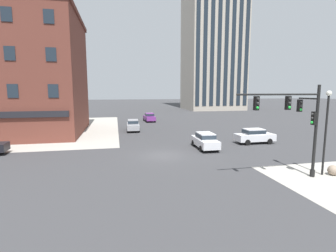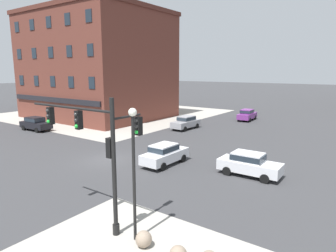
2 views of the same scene
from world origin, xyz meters
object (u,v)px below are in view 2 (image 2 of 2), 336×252
at_px(car_cross_eastbound, 249,163).
at_px(car_cross_westbound, 247,114).
at_px(bollard_sphere_curb_a, 144,239).
at_px(car_main_southbound_far, 36,123).
at_px(traffic_signal_main, 99,144).
at_px(car_main_southbound_near, 165,153).
at_px(car_main_northbound_near, 186,122).
at_px(street_lamp_corner_near, 134,161).

distance_m(car_cross_eastbound, car_cross_westbound, 24.73).
bearing_deg(bollard_sphere_curb_a, car_cross_eastbound, 87.78).
bearing_deg(car_main_southbound_far, traffic_signal_main, -24.38).
xyz_separation_m(car_main_southbound_near, car_cross_westbound, (-2.54, 24.49, 0.00)).
height_order(car_main_northbound_near, car_main_southbound_far, same).
xyz_separation_m(traffic_signal_main, street_lamp_corner_near, (2.15, -0.01, -0.40)).
relative_size(car_cross_eastbound, car_cross_westbound, 0.98).
bearing_deg(car_main_northbound_near, car_cross_westbound, 70.50).
bearing_deg(car_cross_westbound, car_main_southbound_far, -129.51).
xyz_separation_m(bollard_sphere_curb_a, street_lamp_corner_near, (-0.68, 0.22, 3.33)).
bearing_deg(car_main_northbound_near, traffic_signal_main, -67.15).
bearing_deg(bollard_sphere_curb_a, car_main_southbound_far, 157.47).
bearing_deg(bollard_sphere_curb_a, car_cross_westbound, 104.06).
xyz_separation_m(car_main_northbound_near, car_cross_eastbound, (12.91, -11.97, 0.00)).
bearing_deg(street_lamp_corner_near, car_cross_eastbound, 84.20).
xyz_separation_m(car_main_southbound_near, car_main_southbound_far, (-21.37, 1.65, 0.00)).
xyz_separation_m(traffic_signal_main, bollard_sphere_curb_a, (2.83, -0.23, -3.72)).
bearing_deg(street_lamp_corner_near, car_cross_westbound, 103.06).
bearing_deg(car_main_southbound_far, car_main_northbound_near, 38.29).
height_order(bollard_sphere_curb_a, car_cross_eastbound, car_cross_eastbound).
bearing_deg(car_cross_westbound, car_cross_eastbound, -68.67).
distance_m(car_main_southbound_near, car_cross_westbound, 24.62).
distance_m(bollard_sphere_curb_a, car_main_southbound_far, 29.67).
bearing_deg(street_lamp_corner_near, car_main_northbound_near, 117.24).
height_order(traffic_signal_main, car_main_northbound_near, traffic_signal_main).
xyz_separation_m(bollard_sphere_curb_a, car_main_southbound_near, (-6.02, 9.72, 0.56)).
bearing_deg(bollard_sphere_curb_a, car_main_northbound_near, 118.34).
height_order(car_main_northbound_near, car_main_southbound_near, same).
xyz_separation_m(car_cross_eastbound, car_cross_westbound, (-9.00, 23.04, 0.00)).
bearing_deg(traffic_signal_main, street_lamp_corner_near, -0.25).
bearing_deg(car_cross_eastbound, car_main_northbound_near, 137.17).
distance_m(street_lamp_corner_near, car_main_southbound_near, 11.24).
bearing_deg(traffic_signal_main, car_cross_eastbound, 73.42).
xyz_separation_m(car_main_southbound_far, car_cross_westbound, (18.83, 22.84, 0.00)).
xyz_separation_m(car_main_northbound_near, car_main_southbound_near, (6.46, -13.43, 0.00)).
xyz_separation_m(car_main_southbound_far, car_cross_eastbound, (27.83, -0.20, 0.00)).
xyz_separation_m(street_lamp_corner_near, car_main_northbound_near, (-11.80, 22.92, -2.77)).
relative_size(bollard_sphere_curb_a, car_main_northbound_near, 0.16).
xyz_separation_m(traffic_signal_main, car_cross_eastbound, (3.26, 10.94, -3.16)).
relative_size(street_lamp_corner_near, car_main_southbound_near, 1.34).
distance_m(traffic_signal_main, car_main_northbound_near, 25.07).
relative_size(car_main_northbound_near, car_cross_eastbound, 1.01).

